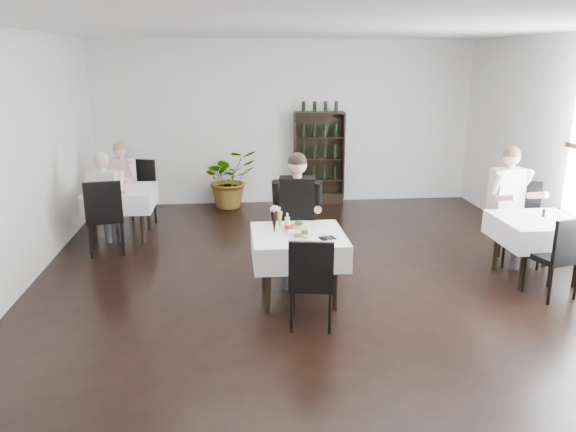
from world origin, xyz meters
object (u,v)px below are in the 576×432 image
Objects in this scene: main_table at (298,246)px; potted_tree at (230,178)px; diner_main at (297,208)px; wine_shelf at (319,159)px.

potted_tree is (-0.77, 4.20, -0.08)m from main_table.
main_table is 0.65× the size of diner_main.
potted_tree is at bearing -176.08° from wine_shelf.
diner_main is (0.82, -3.65, 0.38)m from potted_tree.
wine_shelf is 3.86m from diner_main.
potted_tree is at bearing 102.62° from diner_main.
potted_tree reaches higher than main_table.
potted_tree is 3.76m from diner_main.
wine_shelf is 1.11× the size of diner_main.
main_table is at bearing -79.60° from potted_tree.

